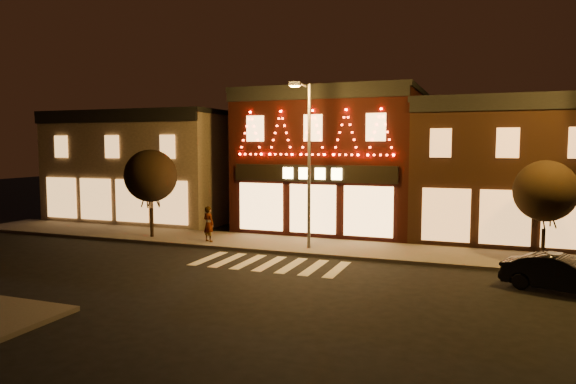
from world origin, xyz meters
The scene contains 10 objects.
ground centered at (0.00, 0.00, 0.00)m, with size 120.00×120.00×0.00m, color black.
sidewalk_far centered at (2.00, 8.00, 0.07)m, with size 44.00×4.00×0.15m, color #47423D.
building_left centered at (-13.00, 13.99, 3.66)m, with size 12.20×8.28×7.30m.
building_pulp centered at (0.00, 13.98, 4.16)m, with size 10.20×8.34×8.30m.
building_right_a centered at (9.50, 13.99, 3.76)m, with size 9.20×8.28×7.50m.
streetlamp_mid centered at (0.68, 6.97, 4.73)m, with size 0.51×1.79×7.80m.
tree_left centered at (-8.26, 7.19, 3.45)m, with size 2.82×2.82×4.71m.
tree_right centered at (10.96, 7.83, 3.17)m, with size 2.58×2.58×4.32m.
dark_sedan centered at (11.14, 3.57, 0.63)m, with size 1.34×3.85×1.27m, color black.
pedestrian centered at (-4.64, 6.97, 1.06)m, with size 0.67×0.44×1.83m, color gray.
Camera 1 is at (8.55, -16.45, 5.09)m, focal length 32.64 mm.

